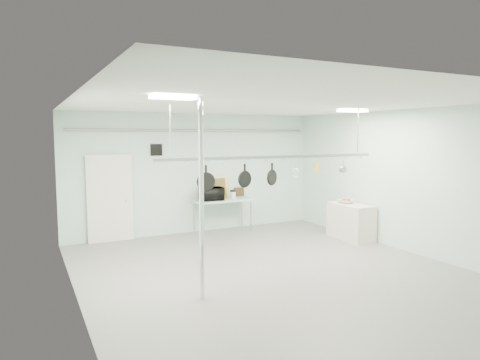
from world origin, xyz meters
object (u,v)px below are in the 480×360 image
side_cabinet (351,222)px  skillet_left (206,178)px  chrome_pole (201,200)px  coffee_canister (233,195)px  fruit_bowl (346,201)px  skillet_right (272,174)px  microwave (211,194)px  skillet_mid (245,175)px  pot_rack (275,155)px  prep_table (223,202)px

side_cabinet → skillet_left: (-4.40, -1.10, 1.40)m
chrome_pole → coffee_canister: chrome_pole is taller
fruit_bowl → skillet_right: skillet_right is taller
microwave → skillet_left: bearing=72.6°
skillet_mid → fruit_bowl: bearing=5.6°
pot_rack → skillet_left: 1.49m
chrome_pole → prep_table: chrome_pole is taller
fruit_bowl → skillet_mid: bearing=-160.7°
pot_rack → skillet_left: bearing=180.0°
prep_table → coffee_canister: size_ratio=8.62×
side_cabinet → microwave: 3.67m
pot_rack → coffee_canister: bearing=77.9°
prep_table → skillet_right: 3.49m
microwave → pot_rack: bearing=96.5°
pot_rack → skillet_right: size_ratio=10.95×
side_cabinet → microwave: bearing=143.5°
skillet_left → skillet_right: (1.39, 0.00, 0.01)m
prep_table → microwave: size_ratio=2.58×
skillet_right → side_cabinet: bearing=-5.6°
chrome_pole → skillet_mid: chrome_pole is taller
microwave → fruit_bowl: 3.50m
fruit_bowl → skillet_mid: (-3.58, -1.25, 0.92)m
chrome_pole → skillet_mid: 1.56m
microwave → skillet_left: skillet_left is taller
skillet_mid → chrome_pole: bearing=-157.7°
side_cabinet → skillet_right: skillet_right is taller
fruit_bowl → skillet_right: bearing=-157.2°
skillet_left → skillet_mid: (0.79, 0.00, 0.02)m
skillet_right → fruit_bowl: bearing=-2.9°
side_cabinet → prep_table: bearing=139.2°
coffee_canister → skillet_right: bearing=-103.1°
chrome_pole → skillet_mid: size_ratio=7.45×
pot_rack → prep_table: bearing=83.1°
pot_rack → skillet_mid: 0.75m
skillet_left → skillet_right: bearing=5.0°
chrome_pole → coffee_canister: 4.98m
skillet_mid → skillet_right: 0.60m
prep_table → side_cabinet: size_ratio=1.33×
fruit_bowl → skillet_mid: 3.90m
chrome_pole → pot_rack: (1.90, 0.90, 0.63)m
skillet_left → skillet_right: same height
side_cabinet → skillet_right: bearing=-159.9°
microwave → side_cabinet: bearing=150.8°
fruit_bowl → microwave: bearing=145.2°
prep_table → skillet_left: (-1.85, -3.30, 1.02)m
skillet_left → microwave: bearing=70.3°
microwave → fruit_bowl: size_ratio=1.60×
prep_table → side_cabinet: 3.39m
chrome_pole → side_cabinet: (4.85, 2.00, -1.15)m
side_cabinet → skillet_mid: (-3.61, -1.10, 1.42)m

